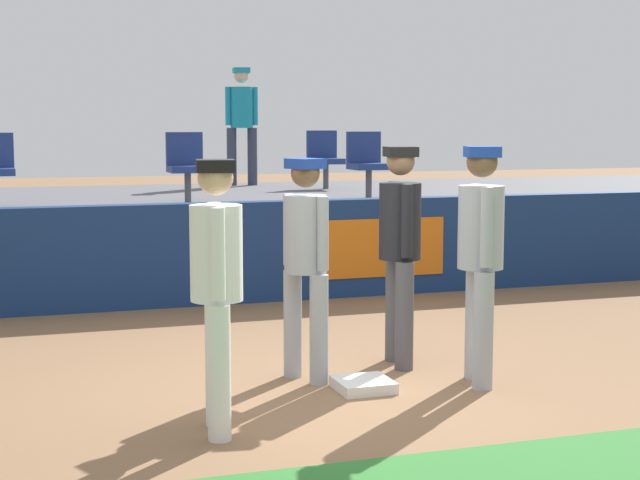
# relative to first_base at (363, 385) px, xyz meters

# --- Properties ---
(ground_plane) EXTENTS (60.00, 60.00, 0.00)m
(ground_plane) POSITION_rel_first_base_xyz_m (-0.20, -0.00, -0.04)
(ground_plane) COLOR #846042
(first_base) EXTENTS (0.40, 0.40, 0.08)m
(first_base) POSITION_rel_first_base_xyz_m (0.00, 0.00, 0.00)
(first_base) COLOR white
(first_base) RESTS_ON ground_plane
(player_fielder_home) EXTENTS (0.39, 0.53, 1.73)m
(player_fielder_home) POSITION_rel_first_base_xyz_m (-1.23, -0.64, 0.96)
(player_fielder_home) COLOR white
(player_fielder_home) RESTS_ON ground_plane
(player_runner_visitor) EXTENTS (0.42, 0.44, 1.69)m
(player_runner_visitor) POSITION_rel_first_base_xyz_m (-0.31, 0.41, 0.94)
(player_runner_visitor) COLOR #9EA3AD
(player_runner_visitor) RESTS_ON ground_plane
(player_coach_visitor) EXTENTS (0.42, 0.48, 1.78)m
(player_coach_visitor) POSITION_rel_first_base_xyz_m (0.89, -0.10, 0.99)
(player_coach_visitor) COLOR #9EA3AD
(player_coach_visitor) RESTS_ON ground_plane
(player_umpire) EXTENTS (0.38, 0.49, 1.77)m
(player_umpire) POSITION_rel_first_base_xyz_m (0.55, 0.62, 0.98)
(player_umpire) COLOR #4C4C51
(player_umpire) RESTS_ON ground_plane
(field_wall) EXTENTS (18.00, 0.26, 1.10)m
(field_wall) POSITION_rel_first_base_xyz_m (-0.19, 3.79, 0.51)
(field_wall) COLOR navy
(field_wall) RESTS_ON ground_plane
(bleacher_platform) EXTENTS (18.00, 4.80, 1.00)m
(bleacher_platform) POSITION_rel_first_base_xyz_m (-0.20, 6.37, 0.46)
(bleacher_platform) COLOR #59595E
(bleacher_platform) RESTS_ON ground_plane
(seat_front_center) EXTENTS (0.45, 0.44, 0.84)m
(seat_front_center) POSITION_rel_first_base_xyz_m (-0.28, 5.24, 1.43)
(seat_front_center) COLOR #4C4C51
(seat_front_center) RESTS_ON bleacher_platform
(seat_back_right) EXTENTS (0.45, 0.44, 0.84)m
(seat_back_right) POSITION_rel_first_base_xyz_m (2.09, 7.04, 1.43)
(seat_back_right) COLOR #4C4C51
(seat_back_right) RESTS_ON bleacher_platform
(seat_front_right) EXTENTS (0.46, 0.44, 0.84)m
(seat_front_right) POSITION_rel_first_base_xyz_m (2.05, 5.24, 1.43)
(seat_front_right) COLOR #4C4C51
(seat_front_right) RESTS_ON bleacher_platform
(spectator_hooded) EXTENTS (0.50, 0.37, 1.78)m
(spectator_hooded) POSITION_rel_first_base_xyz_m (1.14, 8.13, 1.99)
(spectator_hooded) COLOR #33384C
(spectator_hooded) RESTS_ON bleacher_platform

